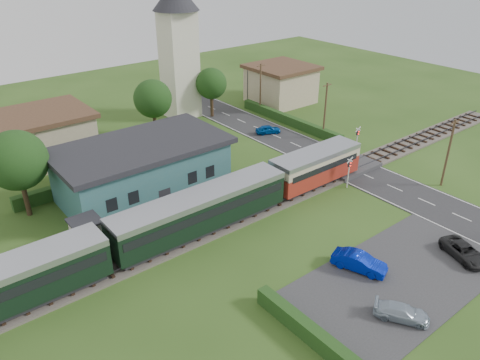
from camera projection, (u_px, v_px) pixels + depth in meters
ground at (298, 206)px, 43.42m from camera, size 120.00×120.00×0.00m
railway_track at (284, 197)px, 44.76m from camera, size 76.00×3.20×0.49m
road at (366, 176)px, 48.93m from camera, size 6.00×70.00×0.05m
car_park at (400, 278)px, 34.24m from camera, size 17.00×9.00×0.08m
crossing_deck at (352, 167)px, 50.23m from camera, size 6.20×3.40×0.45m
platform at (176, 216)px, 41.40m from camera, size 30.00×3.00×0.45m
equipment_hut at (87, 234)px, 36.28m from camera, size 2.30×2.30×2.55m
station_building at (143, 169)px, 44.29m from camera, size 16.00×9.00×5.30m
train at (168, 223)px, 36.84m from camera, size 43.20×2.90×3.40m
church_tower at (178, 41)px, 60.91m from camera, size 6.00×6.00×17.60m
house_west at (41, 137)px, 51.21m from camera, size 10.80×8.80×5.50m
house_east at (281, 83)px, 69.85m from camera, size 8.80×8.80×5.50m
hedge_carpark at (310, 332)px, 28.73m from camera, size 0.80×9.00×1.20m
hedge_roadside at (289, 120)px, 62.10m from camera, size 0.80×18.00×1.20m
hedge_station at (124, 172)px, 48.36m from camera, size 22.00×0.80×1.30m
tree_a at (17, 161)px, 39.61m from camera, size 5.20×5.20×8.00m
tree_b at (153, 99)px, 55.97m from camera, size 4.60×4.60×7.34m
tree_c at (211, 84)px, 63.05m from camera, size 4.20×4.20×6.78m
utility_pole_b at (448, 152)px, 45.43m from camera, size 1.40×0.22×7.00m
utility_pole_c at (325, 110)px, 56.54m from camera, size 1.40×0.22×7.00m
utility_pole_d at (260, 88)px, 64.87m from camera, size 1.40×0.22×7.00m
crossing_signal_near at (349, 168)px, 45.69m from camera, size 0.84×0.28×3.28m
crossing_signal_far at (357, 136)px, 53.00m from camera, size 0.84×0.28×3.28m
streetlamp_east at (248, 82)px, 69.61m from camera, size 0.30×0.30×5.15m
car_on_road at (268, 129)px, 59.20m from camera, size 3.41×2.45×1.08m
car_park_blue at (359, 262)px, 34.74m from camera, size 2.76×4.29×1.33m
car_park_silver at (402, 312)px, 30.29m from camera, size 3.12×3.76×1.03m
car_park_dark at (464, 251)px, 36.08m from camera, size 3.10×4.44×1.12m
pedestrian_near at (230, 191)px, 43.47m from camera, size 0.62×0.47×1.55m
pedestrian_far at (98, 232)px, 37.08m from camera, size 0.97×1.10×1.89m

